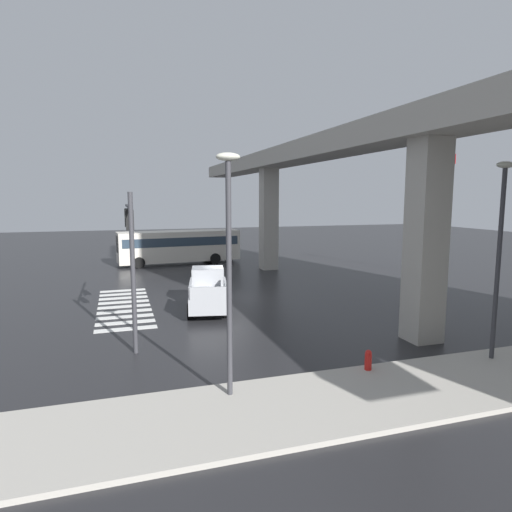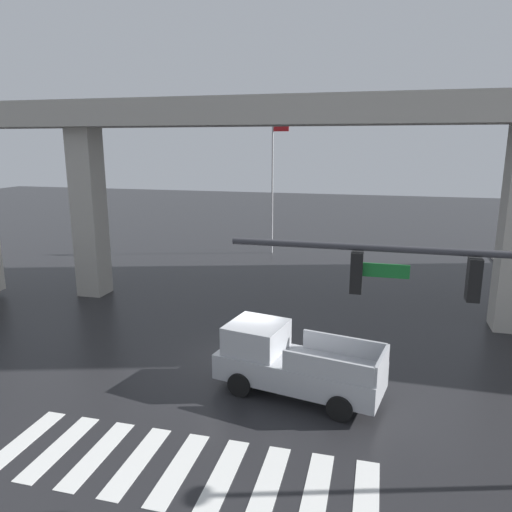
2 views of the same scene
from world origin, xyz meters
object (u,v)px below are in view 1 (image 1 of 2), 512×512
at_px(city_bus, 179,245).
at_px(traffic_signal_mast, 130,237).
at_px(pickup_truck, 208,291).
at_px(street_lamp_near_corner, 229,248).
at_px(street_lamp_mid_block, 500,238).
at_px(flagpole, 443,205).
at_px(fire_hydrant, 368,362).

height_order(city_bus, traffic_signal_mast, traffic_signal_mast).
xyz_separation_m(pickup_truck, city_bus, (-16.87, 0.78, 0.73)).
bearing_deg(street_lamp_near_corner, pickup_truck, 171.96).
xyz_separation_m(street_lamp_mid_block, flagpole, (-15.53, 10.79, 0.85)).
xyz_separation_m(traffic_signal_mast, fire_hydrant, (6.24, 7.48, -3.96)).
bearing_deg(traffic_signal_mast, city_bus, 167.09).
bearing_deg(city_bus, pickup_truck, -2.63).
bearing_deg(fire_hydrant, traffic_signal_mast, -129.81).
distance_m(street_lamp_mid_block, flagpole, 18.93).
bearing_deg(fire_hydrant, pickup_truck, -161.64).
height_order(street_lamp_near_corner, flagpole, flagpole).
distance_m(pickup_truck, street_lamp_mid_block, 14.10).
height_order(city_bus, street_lamp_near_corner, street_lamp_near_corner).
bearing_deg(city_bus, flagpole, 56.60).
relative_size(traffic_signal_mast, flagpole, 0.70).
height_order(street_lamp_near_corner, street_lamp_mid_block, same).
height_order(traffic_signal_mast, flagpole, flagpole).
bearing_deg(traffic_signal_mast, pickup_truck, 135.69).
bearing_deg(city_bus, traffic_signal_mast, -12.91).
height_order(pickup_truck, city_bus, city_bus).
height_order(pickup_truck, flagpole, flagpole).
distance_m(street_lamp_near_corner, fire_hydrant, 6.47).
height_order(city_bus, fire_hydrant, city_bus).
relative_size(traffic_signal_mast, fire_hydrant, 7.64).
bearing_deg(flagpole, city_bus, -123.40).
bearing_deg(fire_hydrant, flagpole, 133.93).
bearing_deg(street_lamp_near_corner, flagpole, 126.91).
bearing_deg(street_lamp_near_corner, city_bus, 175.25).
distance_m(traffic_signal_mast, street_lamp_near_corner, 7.10).
distance_m(city_bus, street_lamp_near_corner, 27.89).
bearing_deg(city_bus, fire_hydrant, 5.59).
height_order(street_lamp_mid_block, flagpole, flagpole).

